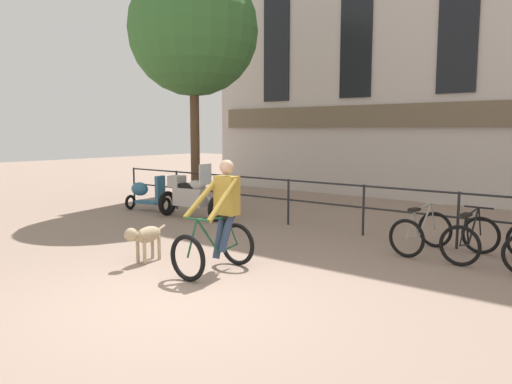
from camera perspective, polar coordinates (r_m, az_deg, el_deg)
The scene contains 9 objects.
ground_plane at distance 6.47m, azimuth -9.74°, elevation -12.36°, with size 60.00×60.00×0.00m, color gray.
canal_railing at distance 10.40m, azimuth 12.20°, elevation -1.04°, with size 15.05×0.05×1.05m.
cyclist_with_bike at distance 7.60m, azimuth -4.18°, elevation -3.41°, with size 0.70×1.18×1.70m.
dog at distance 8.31m, azimuth -12.64°, elevation -4.93°, with size 0.33×0.98×0.63m.
parked_motorcycle at distance 12.30m, azimuth -7.49°, elevation -0.40°, with size 1.74×0.80×1.35m.
parked_bicycle_near_lamp at distance 9.29m, azimuth 18.36°, elevation -4.38°, with size 0.78×1.18×0.86m.
parked_bicycle_mid_left at distance 9.04m, azimuth 23.33°, elevation -4.91°, with size 0.69×1.13×0.86m.
parked_scooter at distance 13.64m, azimuth -12.42°, elevation -0.21°, with size 1.34×0.66×0.96m.
tree_canalside_left at distance 14.75m, azimuth -7.17°, elevation 17.81°, with size 3.64×3.64×6.75m.
Camera 1 is at (4.61, -4.01, 2.14)m, focal length 35.00 mm.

